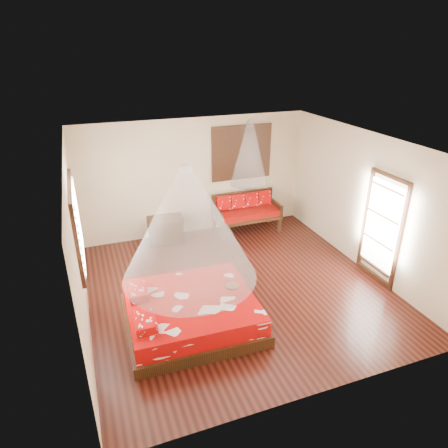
{
  "coord_description": "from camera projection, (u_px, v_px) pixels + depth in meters",
  "views": [
    {
      "loc": [
        -2.5,
        -6.03,
        4.36
      ],
      "look_at": [
        -0.09,
        0.52,
        1.15
      ],
      "focal_mm": 32.0,
      "sensor_mm": 36.0,
      "label": 1
    }
  ],
  "objects": [
    {
      "name": "bed",
      "position": [
        190.0,
        312.0,
        6.64
      ],
      "size": [
        2.22,
        2.02,
        0.64
      ],
      "rotation": [
        0.0,
        0.0,
        -0.03
      ],
      "color": "black",
      "rests_on": "floor"
    },
    {
      "name": "glazed_door",
      "position": [
        381.0,
        230.0,
        7.64
      ],
      "size": [
        0.08,
        1.02,
        2.16
      ],
      "color": "black",
      "rests_on": "floor"
    },
    {
      "name": "window_left",
      "position": [
        77.0,
        224.0,
        6.35
      ],
      "size": [
        0.1,
        1.74,
        1.34
      ],
      "color": "black",
      "rests_on": "wall_left"
    },
    {
      "name": "mosquito_net_main",
      "position": [
        188.0,
        225.0,
        5.98
      ],
      "size": [
        2.12,
        2.12,
        1.8
      ],
      "primitive_type": "cone",
      "color": "white",
      "rests_on": "ceiling"
    },
    {
      "name": "wine_tray",
      "position": [
        232.0,
        284.0,
        6.86
      ],
      "size": [
        0.22,
        0.22,
        0.18
      ],
      "rotation": [
        0.0,
        0.0,
        -0.36
      ],
      "color": "brown",
      "rests_on": "bed"
    },
    {
      "name": "daybed",
      "position": [
        246.0,
        210.0,
        9.92
      ],
      "size": [
        1.63,
        0.73,
        0.94
      ],
      "color": "black",
      "rests_on": "floor"
    },
    {
      "name": "room",
      "position": [
        239.0,
        222.0,
        7.16
      ],
      "size": [
        5.54,
        5.54,
        2.84
      ],
      "color": "black",
      "rests_on": "ground"
    },
    {
      "name": "mosquito_net_daybed",
      "position": [
        249.0,
        153.0,
        9.19
      ],
      "size": [
        0.87,
        0.87,
        1.5
      ],
      "primitive_type": "cone",
      "color": "white",
      "rests_on": "ceiling"
    },
    {
      "name": "shutter_panel",
      "position": [
        242.0,
        153.0,
        9.63
      ],
      "size": [
        1.52,
        0.06,
        1.32
      ],
      "color": "black",
      "rests_on": "wall_back"
    },
    {
      "name": "storage_chest",
      "position": [
        166.0,
        230.0,
        9.44
      ],
      "size": [
        0.92,
        0.72,
        0.58
      ],
      "rotation": [
        0.0,
        0.0,
        -0.13
      ],
      "color": "black",
      "rests_on": "floor"
    }
  ]
}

